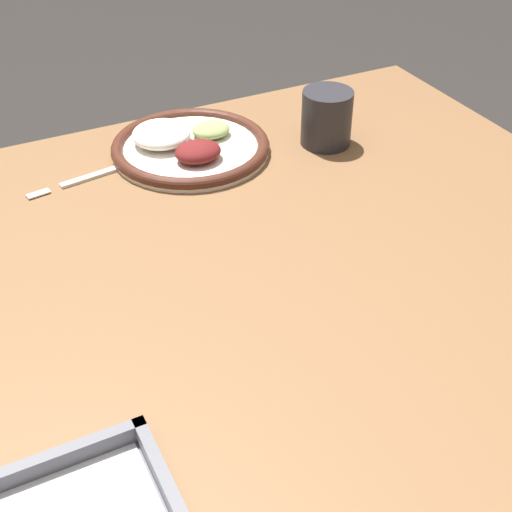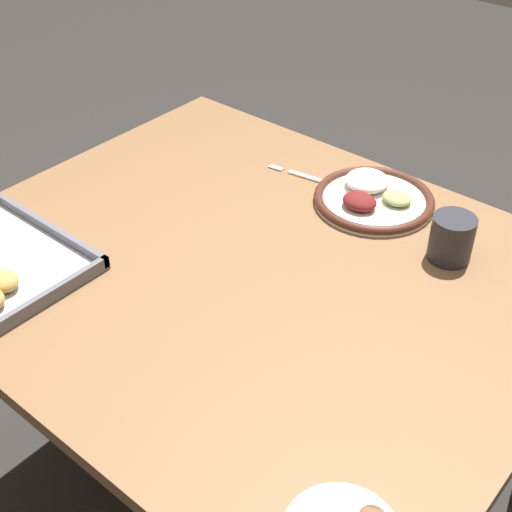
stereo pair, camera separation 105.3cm
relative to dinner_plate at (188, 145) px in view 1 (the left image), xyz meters
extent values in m
cube|color=brown|center=(0.07, 0.34, -0.03)|extent=(1.17, 0.98, 0.03)
cylinder|color=brown|center=(-0.47, -0.10, -0.40)|extent=(0.06, 0.06, 0.71)
cylinder|color=white|center=(0.00, 0.00, -0.01)|extent=(0.25, 0.25, 0.01)
torus|color=#472319|center=(0.00, 0.00, 0.00)|extent=(0.26, 0.26, 0.02)
ellipsoid|color=white|center=(0.03, -0.03, 0.02)|extent=(0.10, 0.10, 0.03)
ellipsoid|color=maroon|center=(0.00, 0.05, 0.01)|extent=(0.07, 0.06, 0.03)
ellipsoid|color=#8C9E5B|center=(-0.05, -0.02, 0.01)|extent=(0.06, 0.06, 0.02)
cube|color=silver|center=(0.14, 0.00, -0.01)|extent=(0.15, 0.04, 0.00)
cylinder|color=silver|center=(0.25, 0.02, -0.01)|extent=(0.04, 0.01, 0.00)
cylinder|color=silver|center=(0.25, 0.02, -0.01)|extent=(0.04, 0.01, 0.00)
cylinder|color=silver|center=(0.25, 0.02, -0.01)|extent=(0.04, 0.01, 0.00)
cylinder|color=silver|center=(0.25, 0.03, -0.01)|extent=(0.04, 0.01, 0.00)
cylinder|color=#28282D|center=(-0.22, 0.07, 0.03)|extent=(0.08, 0.08, 0.09)
camera|label=1|loc=(0.36, 0.98, 0.55)|focal=50.00mm
camera|label=2|loc=(-0.64, 1.15, 0.83)|focal=50.00mm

